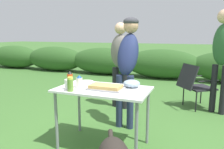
# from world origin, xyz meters

# --- Properties ---
(ground_plane) EXTENTS (60.00, 60.00, 0.00)m
(ground_plane) POSITION_xyz_m (0.00, 0.00, 0.00)
(ground_plane) COLOR #3D6B2D
(shrub_hedge) EXTENTS (14.40, 0.90, 0.91)m
(shrub_hedge) POSITION_xyz_m (0.00, 4.57, 0.46)
(shrub_hedge) COLOR #2D5623
(shrub_hedge) RESTS_ON ground
(folding_table) EXTENTS (1.10, 0.64, 0.74)m
(folding_table) POSITION_xyz_m (0.00, 0.00, 0.66)
(folding_table) COLOR white
(folding_table) RESTS_ON ground
(food_tray) EXTENTS (0.41, 0.24, 0.06)m
(food_tray) POSITION_xyz_m (0.05, -0.04, 0.77)
(food_tray) COLOR #9E9EA3
(food_tray) RESTS_ON folding_table
(plate_stack) EXTENTS (0.21, 0.21, 0.03)m
(plate_stack) POSITION_xyz_m (-0.31, 0.15, 0.75)
(plate_stack) COLOR white
(plate_stack) RESTS_ON folding_table
(mixing_bowl) EXTENTS (0.20, 0.20, 0.09)m
(mixing_bowl) POSITION_xyz_m (0.30, 0.18, 0.79)
(mixing_bowl) COLOR #99B2CC
(mixing_bowl) RESTS_ON folding_table
(paper_cup_stack) EXTENTS (0.08, 0.08, 0.12)m
(paper_cup_stack) POSITION_xyz_m (-0.36, -0.18, 0.80)
(paper_cup_stack) COLOR white
(paper_cup_stack) RESTS_ON folding_table
(hot_sauce_bottle) EXTENTS (0.07, 0.07, 0.17)m
(hot_sauce_bottle) POSITION_xyz_m (-0.48, 0.04, 0.82)
(hot_sauce_bottle) COLOR #CC4214
(hot_sauce_bottle) RESTS_ON folding_table
(relish_jar) EXTENTS (0.07, 0.07, 0.16)m
(relish_jar) POSITION_xyz_m (-0.29, -0.25, 0.82)
(relish_jar) COLOR olive
(relish_jar) RESTS_ON folding_table
(mayo_bottle) EXTENTS (0.08, 0.08, 0.15)m
(mayo_bottle) POSITION_xyz_m (-0.28, -0.07, 0.81)
(mayo_bottle) COLOR silver
(mayo_bottle) RESTS_ON folding_table
(standing_person_with_beanie) EXTENTS (0.32, 0.46, 1.62)m
(standing_person_with_beanie) POSITION_xyz_m (0.07, 0.75, 1.05)
(standing_person_with_beanie) COLOR #232D4C
(standing_person_with_beanie) RESTS_ON ground
(standing_person_in_gray_fleece) EXTENTS (0.43, 0.36, 1.58)m
(standing_person_in_gray_fleece) POSITION_xyz_m (-0.30, 1.47, 0.94)
(standing_person_in_gray_fleece) COLOR black
(standing_person_in_gray_fleece) RESTS_ON ground
(standing_person_in_navy_coat) EXTENTS (0.39, 0.35, 1.78)m
(standing_person_in_navy_coat) POSITION_xyz_m (1.40, 1.80, 1.11)
(standing_person_in_navy_coat) COLOR black
(standing_person_in_navy_coat) RESTS_ON ground
(camp_chair_green_behind_table) EXTENTS (0.75, 0.72, 0.83)m
(camp_chair_green_behind_table) POSITION_xyz_m (1.01, 1.93, 0.47)
(camp_chair_green_behind_table) COLOR #232328
(camp_chair_green_behind_table) RESTS_ON ground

